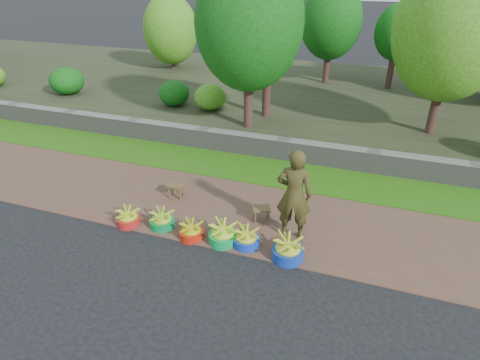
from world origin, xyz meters
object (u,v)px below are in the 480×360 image
(basin_b, at_px, (162,220))
(basin_f, at_px, (288,250))
(basin_c, at_px, (191,231))
(basin_a, at_px, (128,218))
(basin_e, at_px, (246,239))
(vendor_woman, at_px, (294,195))
(basin_d, at_px, (223,234))
(stool_left, at_px, (176,187))
(stool_right, at_px, (262,210))

(basin_b, height_order, basin_f, basin_f)
(basin_c, bearing_deg, basin_a, -179.55)
(basin_a, distance_m, basin_e, 2.38)
(basin_a, height_order, basin_f, basin_f)
(basin_b, distance_m, vendor_woman, 2.57)
(basin_c, relative_size, basin_f, 0.81)
(basin_e, relative_size, basin_f, 0.87)
(basin_d, bearing_deg, vendor_woman, 28.33)
(basin_e, height_order, stool_left, basin_e)
(basin_e, distance_m, basin_f, 0.79)
(basin_d, relative_size, stool_left, 1.54)
(basin_d, xyz_separation_m, vendor_woman, (1.12, 0.60, 0.71))
(basin_c, bearing_deg, stool_right, 42.09)
(basin_b, relative_size, basin_c, 1.07)
(stool_left, bearing_deg, stool_right, -7.62)
(stool_right, bearing_deg, stool_left, 172.38)
(basin_b, bearing_deg, basin_c, -10.66)
(basin_e, bearing_deg, basin_f, -6.78)
(basin_a, xyz_separation_m, stool_left, (0.40, 1.23, 0.10))
(basin_d, bearing_deg, basin_c, -173.20)
(vendor_woman, bearing_deg, basin_f, 92.28)
(basin_d, distance_m, basin_e, 0.43)
(basin_b, distance_m, basin_e, 1.71)
(basin_c, xyz_separation_m, basin_d, (0.60, 0.07, 0.03))
(basin_b, bearing_deg, basin_e, -0.63)
(basin_b, height_order, vendor_woman, vendor_woman)
(basin_c, height_order, vendor_woman, vendor_woman)
(stool_right, bearing_deg, basin_e, -91.85)
(basin_b, xyz_separation_m, stool_right, (1.74, 0.83, 0.09))
(basin_a, relative_size, basin_f, 0.83)
(stool_right, xyz_separation_m, vendor_woman, (0.67, -0.28, 0.63))
(basin_b, xyz_separation_m, basin_c, (0.68, -0.13, -0.01))
(basin_a, distance_m, basin_f, 3.15)
(stool_right, bearing_deg, basin_c, -137.91)
(basin_f, relative_size, stool_right, 1.36)
(basin_f, distance_m, vendor_woman, 0.97)
(basin_c, height_order, stool_right, basin_c)
(basin_b, distance_m, stool_right, 1.93)
(basin_b, height_order, basin_c, basin_b)
(basin_f, relative_size, stool_left, 1.58)
(basin_f, bearing_deg, basin_c, -179.46)
(basin_d, bearing_deg, basin_f, -2.59)
(basin_b, bearing_deg, stool_right, 25.41)
(basin_c, bearing_deg, basin_b, 169.34)
(stool_left, bearing_deg, basin_a, -107.93)
(basin_a, xyz_separation_m, stool_right, (2.40, 0.97, 0.10))
(basin_a, relative_size, basin_c, 1.02)
(stool_left, bearing_deg, basin_e, -29.42)
(basin_d, bearing_deg, stool_left, 143.30)
(basin_c, bearing_deg, basin_d, 6.80)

